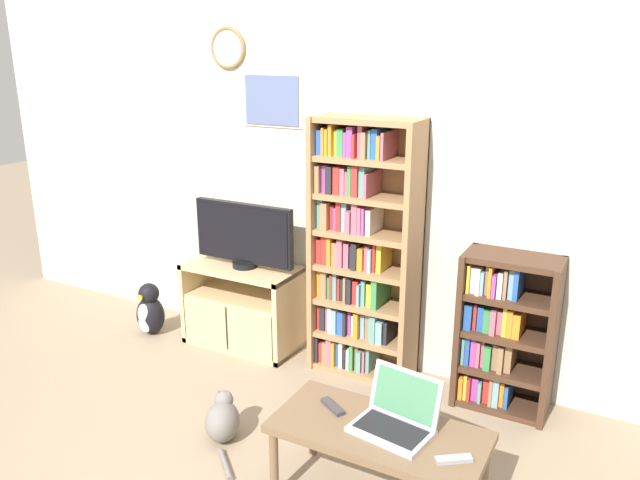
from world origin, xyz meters
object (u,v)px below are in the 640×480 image
(television, at_px, (244,235))
(bookshelf_tall, at_px, (360,252))
(coffee_table, at_px, (378,438))
(bookshelf_short, at_px, (501,332))
(penguin_figurine, at_px, (150,311))
(remote_near_laptop, at_px, (454,459))
(tv_stand, at_px, (241,306))
(cat, at_px, (223,419))
(laptop, at_px, (397,416))
(remote_far_from_laptop, at_px, (333,406))

(television, bearing_deg, bookshelf_tall, 5.03)
(television, xyz_separation_m, coffee_table, (1.51, -1.10, -0.48))
(bookshelf_short, relative_size, penguin_figurine, 2.37)
(remote_near_laptop, height_order, penguin_figurine, remote_near_laptop)
(bookshelf_short, bearing_deg, tv_stand, -177.36)
(bookshelf_short, bearing_deg, cat, -139.13)
(bookshelf_tall, xyz_separation_m, coffee_table, (0.65, -1.18, -0.47))
(bookshelf_tall, relative_size, cat, 3.87)
(laptop, height_order, penguin_figurine, laptop)
(tv_stand, relative_size, coffee_table, 0.84)
(cat, bearing_deg, television, 91.49)
(bookshelf_tall, xyz_separation_m, remote_far_from_laptop, (0.38, -1.13, -0.41))
(coffee_table, bearing_deg, tv_stand, 144.80)
(tv_stand, relative_size, penguin_figurine, 2.06)
(tv_stand, bearing_deg, remote_near_laptop, -31.10)
(television, height_order, remote_near_laptop, television)
(bookshelf_tall, distance_m, remote_near_laptop, 1.67)
(tv_stand, height_order, remote_near_laptop, tv_stand)
(cat, bearing_deg, bookshelf_tall, 47.34)
(tv_stand, distance_m, remote_near_laptop, 2.25)
(television, distance_m, penguin_figurine, 1.03)
(tv_stand, bearing_deg, laptop, -32.88)
(tv_stand, xyz_separation_m, television, (0.04, 0.01, 0.54))
(remote_near_laptop, bearing_deg, laptop, 33.89)
(tv_stand, bearing_deg, coffee_table, -35.20)
(remote_far_from_laptop, xyz_separation_m, penguin_figurine, (-2.00, 0.85, -0.24))
(remote_near_laptop, bearing_deg, cat, 48.16)
(tv_stand, distance_m, laptop, 1.93)
(bookshelf_tall, height_order, coffee_table, bookshelf_tall)
(tv_stand, height_order, remote_far_from_laptop, tv_stand)
(cat, bearing_deg, remote_far_from_laptop, -28.56)
(remote_near_laptop, bearing_deg, remote_far_from_laptop, 43.91)
(tv_stand, bearing_deg, cat, -60.40)
(cat, bearing_deg, coffee_table, -30.91)
(bookshelf_short, bearing_deg, penguin_figurine, -173.98)
(laptop, relative_size, cat, 0.90)
(bookshelf_short, distance_m, laptop, 1.15)
(bookshelf_tall, bearing_deg, remote_near_laptop, -50.55)
(bookshelf_tall, bearing_deg, television, -174.97)
(bookshelf_short, xyz_separation_m, penguin_figurine, (-2.57, -0.27, -0.29))
(television, relative_size, bookshelf_short, 0.80)
(remote_near_laptop, bearing_deg, television, 22.65)
(bookshelf_short, relative_size, laptop, 2.44)
(television, height_order, bookshelf_short, television)
(bookshelf_tall, bearing_deg, bookshelf_short, -0.03)
(coffee_table, bearing_deg, bookshelf_short, 75.98)
(coffee_table, distance_m, cat, 1.01)
(tv_stand, distance_m, coffee_table, 1.89)
(bookshelf_short, xyz_separation_m, coffee_table, (-0.29, -1.18, -0.11))
(television, distance_m, bookshelf_short, 1.84)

